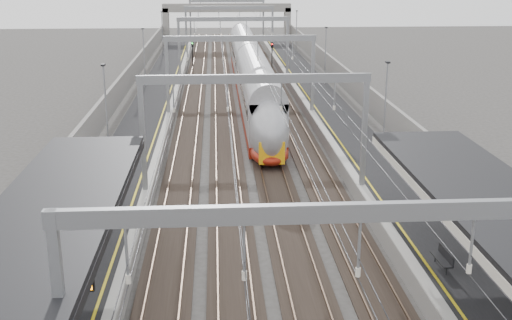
{
  "coord_description": "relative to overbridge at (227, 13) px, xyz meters",
  "views": [
    {
      "loc": [
        -2.15,
        -13.08,
        13.43
      ],
      "look_at": [
        0.0,
        20.81,
        3.01
      ],
      "focal_mm": 45.0,
      "sensor_mm": 36.0,
      "label": 1
    }
  ],
  "objects": [
    {
      "name": "overbridge",
      "position": [
        0.0,
        0.0,
        0.0
      ],
      "size": [
        22.0,
        2.2,
        6.9
      ],
      "color": "gray",
      "rests_on": "ground"
    },
    {
      "name": "signal_red_near",
      "position": [
        3.2,
        -31.99,
        -2.89
      ],
      "size": [
        0.32,
        0.32,
        3.48
      ],
      "color": "black",
      "rests_on": "ground"
    },
    {
      "name": "signal_red_far",
      "position": [
        5.4,
        -27.77,
        -2.89
      ],
      "size": [
        0.32,
        0.32,
        3.48
      ],
      "color": "black",
      "rests_on": "ground"
    },
    {
      "name": "platform_left",
      "position": [
        -8.0,
        -55.0,
        -4.81
      ],
      "size": [
        4.0,
        120.0,
        1.0
      ],
      "primitive_type": "cube",
      "color": "black",
      "rests_on": "ground"
    },
    {
      "name": "wall_left",
      "position": [
        -11.2,
        -55.0,
        -3.71
      ],
      "size": [
        0.3,
        120.0,
        3.2
      ],
      "primitive_type": "cube",
      "color": "gray",
      "rests_on": "ground"
    },
    {
      "name": "tracks",
      "position": [
        0.0,
        -55.0,
        -5.26
      ],
      "size": [
        11.4,
        140.0,
        0.2
      ],
      "color": "black",
      "rests_on": "ground"
    },
    {
      "name": "wall_right",
      "position": [
        11.2,
        -55.0,
        -3.71
      ],
      "size": [
        0.3,
        120.0,
        3.2
      ],
      "primitive_type": "cube",
      "color": "gray",
      "rests_on": "ground"
    },
    {
      "name": "train",
      "position": [
        1.5,
        -48.66,
        -3.16
      ],
      "size": [
        2.78,
        50.75,
        4.4
      ],
      "color": "maroon",
      "rests_on": "ground"
    },
    {
      "name": "canopy_left",
      "position": [
        -8.02,
        -97.01,
        -0.22
      ],
      "size": [
        4.4,
        30.0,
        4.24
      ],
      "color": "black",
      "rests_on": "platform_left"
    },
    {
      "name": "bench",
      "position": [
        7.38,
        -88.84,
        -3.81
      ],
      "size": [
        0.49,
        1.64,
        0.84
      ],
      "color": "black",
      "rests_on": "platform_right"
    },
    {
      "name": "overhead_line",
      "position": [
        0.0,
        -48.38,
        0.83
      ],
      "size": [
        13.0,
        140.0,
        6.6
      ],
      "color": "gray",
      "rests_on": "platform_left"
    },
    {
      "name": "platform_right",
      "position": [
        8.0,
        -55.0,
        -4.81
      ],
      "size": [
        4.0,
        120.0,
        1.0
      ],
      "primitive_type": "cube",
      "color": "black",
      "rests_on": "ground"
    },
    {
      "name": "signal_green",
      "position": [
        -5.2,
        -26.1,
        -2.89
      ],
      "size": [
        0.32,
        0.32,
        3.48
      ],
      "color": "black",
      "rests_on": "ground"
    }
  ]
}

